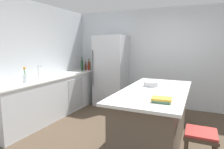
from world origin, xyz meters
TOP-DOWN VIEW (x-y plane):
  - ground_plane at (0.00, 0.00)m, footprint 7.20×7.20m
  - wall_rear at (0.00, 2.25)m, footprint 6.00×0.10m
  - wall_left at (-2.45, 0.00)m, footprint 0.10×6.00m
  - counter_run_left at (-2.09, 0.51)m, footprint 0.64×3.21m
  - kitchen_island at (0.34, 0.12)m, footprint 1.02×2.15m
  - refrigerator at (-1.23, 1.83)m, footprint 0.81×0.78m
  - bar_stool at (1.05, -0.67)m, footprint 0.36×0.36m
  - sink_faucet at (-2.14, 0.08)m, footprint 0.15×0.05m
  - flower_vase at (-2.07, -0.36)m, footprint 0.08×0.08m
  - whiskey_bottle at (-2.05, 1.99)m, footprint 0.08×0.08m
  - hot_sauce_bottle at (-2.03, 1.91)m, footprint 0.05×0.05m
  - syrup_bottle at (-2.06, 1.81)m, footprint 0.06×0.06m
  - vinegar_bottle at (-2.11, 1.71)m, footprint 0.06×0.06m
  - wine_bottle at (-2.07, 1.63)m, footprint 0.07×0.07m
  - cookbook_stack at (0.57, -0.55)m, footprint 0.27×0.21m
  - mixing_bowl at (0.20, 0.39)m, footprint 0.26×0.26m

SIDE VIEW (x-z plane):
  - ground_plane at x=0.00m, z-range 0.00..0.00m
  - kitchen_island at x=0.34m, z-range 0.01..0.92m
  - counter_run_left at x=-2.09m, z-range 0.00..0.93m
  - bar_stool at x=1.05m, z-range 0.21..0.86m
  - cookbook_stack at x=0.57m, z-range 0.91..0.97m
  - mixing_bowl at x=0.20m, z-range 0.91..0.99m
  - refrigerator at x=-1.23m, z-range 0.00..1.91m
  - hot_sauce_bottle at x=-2.03m, z-range 0.90..1.12m
  - flower_vase at x=-2.07m, z-range 0.87..1.18m
  - syrup_bottle at x=-2.06m, z-range 0.90..1.16m
  - vinegar_bottle at x=-2.11m, z-range 0.90..1.17m
  - whiskey_bottle at x=-2.05m, z-range 0.89..1.21m
  - sink_faucet at x=-2.14m, z-range 0.93..1.23m
  - wine_bottle at x=-2.07m, z-range 0.89..1.28m
  - wall_rear at x=0.00m, z-range 0.00..2.60m
  - wall_left at x=-2.45m, z-range 0.00..2.60m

